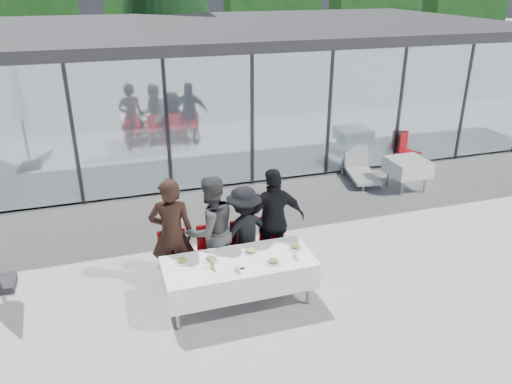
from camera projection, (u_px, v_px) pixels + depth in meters
ground at (265, 281)px, 8.29m from camera, size 90.00×90.00×0.00m
pavilion at (242, 66)px, 15.13m from camera, size 14.80×8.80×3.44m
treeline at (92, 18)px, 31.30m from camera, size 62.50×2.00×4.40m
dining_table at (239, 273)px, 7.53m from camera, size 2.26×0.96×0.75m
diner_a at (172, 235)px, 7.79m from camera, size 0.82×0.82×1.89m
diner_chair_a at (174, 257)px, 7.94m from camera, size 0.44×0.44×0.97m
diner_b at (211, 230)px, 7.97m from camera, size 1.13×1.13×1.84m
diner_chair_b at (212, 251)px, 8.12m from camera, size 0.44×0.44×0.97m
diner_c at (244, 232)px, 8.18m from camera, size 1.24×1.24×1.59m
diner_chair_c at (245, 246)px, 8.27m from camera, size 0.44×0.44×0.97m
diner_d at (274, 221)px, 8.27m from camera, size 1.09×1.09×1.84m
diner_chair_d at (274, 241)px, 8.42m from camera, size 0.44×0.44×0.97m
plate_a at (182, 261)px, 7.39m from camera, size 0.23×0.23×0.07m
plate_b at (211, 259)px, 7.44m from camera, size 0.23×0.23×0.07m
plate_c at (250, 251)px, 7.65m from camera, size 0.23×0.23×0.07m
plate_d at (295, 247)px, 7.77m from camera, size 0.23×0.23×0.07m
plate_extra at (274, 261)px, 7.38m from camera, size 0.23×0.23×0.07m
juice_bottle at (212, 265)px, 7.20m from camera, size 0.06×0.06×0.14m
drinking_glasses at (267, 263)px, 7.30m from camera, size 1.00×0.16×0.10m
folded_eyeglasses at (240, 269)px, 7.23m from camera, size 0.14×0.03×0.01m
spare_table_right at (408, 167)px, 11.63m from camera, size 0.86×0.86×0.74m
spare_chair_a at (407, 149)px, 12.86m from camera, size 0.60×0.60×0.97m
spare_chair_b at (401, 146)px, 13.11m from camera, size 0.59×0.59×0.97m
lounger at (360, 169)px, 12.33m from camera, size 0.87×1.43×0.72m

